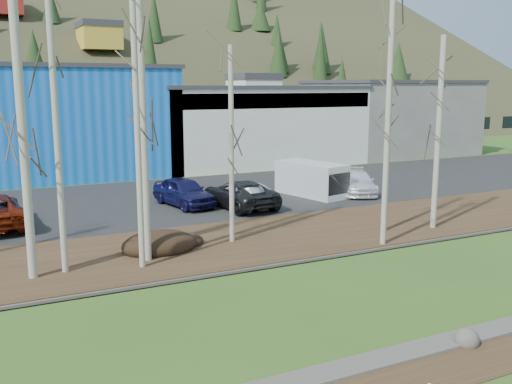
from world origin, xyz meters
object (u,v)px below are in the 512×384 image
car_4 (244,195)px  van_white (314,179)px  car_6 (357,182)px  car_3 (184,192)px  car_5 (240,194)px

car_4 → van_white: (5.30, 1.22, 0.33)m
car_4 → car_6: (8.15, 0.70, 0.02)m
van_white → car_6: bearing=-23.4°
car_4 → car_6: bearing=170.1°
car_4 → van_white: 5.45m
car_3 → car_6: size_ratio=0.97×
car_3 → car_6: (10.96, -1.18, -0.10)m
car_6 → van_white: (-2.85, 0.52, 0.31)m
car_4 → car_6: car_6 is taller
car_4 → car_6: size_ratio=0.85×
car_5 → car_4: bearing=130.9°
car_4 → car_5: 0.24m
car_4 → van_white: van_white is taller
car_6 → car_3: bearing=-160.2°
car_6 → van_white: size_ratio=0.98×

